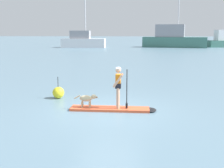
{
  "coord_description": "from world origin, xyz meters",
  "views": [
    {
      "loc": [
        1.09,
        -11.09,
        3.15
      ],
      "look_at": [
        0.0,
        1.0,
        0.9
      ],
      "focal_mm": 45.19,
      "sensor_mm": 36.0,
      "label": 1
    }
  ],
  "objects_px": {
    "paddleboard": "(115,109)",
    "moored_boat_starboard": "(83,41)",
    "moored_boat_center": "(173,39)",
    "marker_buoy": "(58,93)",
    "person_paddler": "(119,84)",
    "dog": "(87,99)"
  },
  "relations": [
    {
      "from": "paddleboard",
      "to": "moored_boat_starboard",
      "type": "distance_m",
      "value": 47.51
    },
    {
      "from": "moored_boat_center",
      "to": "marker_buoy",
      "type": "relative_size",
      "value": 12.55
    },
    {
      "from": "moored_boat_starboard",
      "to": "moored_boat_center",
      "type": "distance_m",
      "value": 18.63
    },
    {
      "from": "marker_buoy",
      "to": "person_paddler",
      "type": "bearing_deg",
      "value": -31.44
    },
    {
      "from": "moored_boat_starboard",
      "to": "marker_buoy",
      "type": "distance_m",
      "value": 45.14
    },
    {
      "from": "moored_boat_center",
      "to": "marker_buoy",
      "type": "bearing_deg",
      "value": -103.27
    },
    {
      "from": "paddleboard",
      "to": "person_paddler",
      "type": "relative_size",
      "value": 2.09
    },
    {
      "from": "paddleboard",
      "to": "marker_buoy",
      "type": "relative_size",
      "value": 3.31
    },
    {
      "from": "person_paddler",
      "to": "moored_boat_center",
      "type": "bearing_deg",
      "value": 80.64
    },
    {
      "from": "moored_boat_center",
      "to": "dog",
      "type": "bearing_deg",
      "value": -100.83
    },
    {
      "from": "dog",
      "to": "moored_boat_starboard",
      "type": "distance_m",
      "value": 47.26
    },
    {
      "from": "dog",
      "to": "moored_boat_center",
      "type": "distance_m",
      "value": 49.59
    },
    {
      "from": "person_paddler",
      "to": "marker_buoy",
      "type": "xyz_separation_m",
      "value": [
        -3.02,
        1.85,
        -0.79
      ]
    },
    {
      "from": "paddleboard",
      "to": "person_paddler",
      "type": "distance_m",
      "value": 1.03
    },
    {
      "from": "paddleboard",
      "to": "moored_boat_starboard",
      "type": "height_order",
      "value": "moored_boat_starboard"
    },
    {
      "from": "person_paddler",
      "to": "paddleboard",
      "type": "bearing_deg",
      "value": 179.89
    },
    {
      "from": "paddleboard",
      "to": "moored_boat_center",
      "type": "relative_size",
      "value": 0.26
    },
    {
      "from": "moored_boat_starboard",
      "to": "dog",
      "type": "bearing_deg",
      "value": -78.82
    },
    {
      "from": "dog",
      "to": "moored_boat_starboard",
      "type": "xyz_separation_m",
      "value": [
        -9.16,
        46.35,
        0.87
      ]
    },
    {
      "from": "dog",
      "to": "moored_boat_starboard",
      "type": "bearing_deg",
      "value": 101.18
    },
    {
      "from": "moored_boat_center",
      "to": "paddleboard",
      "type": "bearing_deg",
      "value": -99.5
    },
    {
      "from": "dog",
      "to": "marker_buoy",
      "type": "height_order",
      "value": "marker_buoy"
    }
  ]
}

